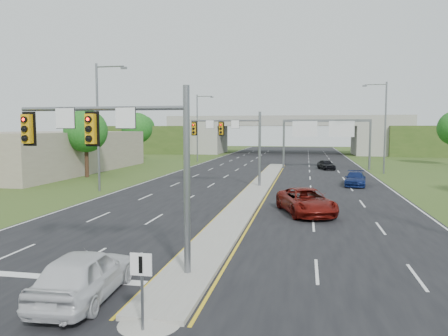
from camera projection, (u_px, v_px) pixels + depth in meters
ground at (188, 277)px, 16.09m from camera, size 240.00×240.00×0.00m
road at (268, 176)px, 50.35m from camera, size 24.00×160.00×0.02m
median at (257, 189)px, 38.59m from camera, size 2.00×54.00×0.16m
median_nose at (149, 321)px, 12.17m from camera, size 2.00×2.00×0.16m
lane_markings at (257, 182)px, 44.50m from camera, size 23.72×160.00×0.01m
signal_mast_near at (127, 149)px, 16.01m from camera, size 6.62×0.60×7.00m
signal_mast_far at (235, 136)px, 40.48m from camera, size 6.62×0.60×7.00m
keep_right_sign at (142, 278)px, 11.53m from camera, size 0.60×0.13×2.20m
sign_gantry at (325, 130)px, 58.35m from camera, size 11.58×0.44×6.67m
overpass at (286, 137)px, 94.07m from camera, size 80.00×14.00×8.10m
lightpole_l_mid at (100, 121)px, 37.57m from camera, size 2.85×0.25×11.00m
lightpole_l_far at (198, 125)px, 71.82m from camera, size 2.85×0.25×11.00m
lightpole_r_far at (384, 123)px, 52.24m from camera, size 2.85×0.25×11.00m
tree_l_near at (86, 131)px, 48.68m from camera, size 4.80×4.80×7.60m
tree_l_mid at (137, 128)px, 73.85m from camera, size 5.20×5.20×8.12m
tree_back_a at (143, 127)px, 114.57m from camera, size 6.00×6.00×8.85m
tree_back_b at (195, 128)px, 112.02m from camera, size 5.60×5.60×8.32m
tree_back_c at (391, 128)px, 103.16m from camera, size 5.60×5.60×8.32m
commercial_building at (34, 152)px, 55.66m from camera, size 18.00×30.00×5.00m
car_white at (84, 274)px, 13.89m from camera, size 2.23×4.93×1.64m
car_far_a at (306, 201)px, 27.81m from camera, size 4.35×6.38×1.62m
car_far_b at (355, 179)px, 41.50m from camera, size 2.45×4.82×1.34m
car_far_c at (326, 165)px, 58.01m from camera, size 2.60×4.14×1.31m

